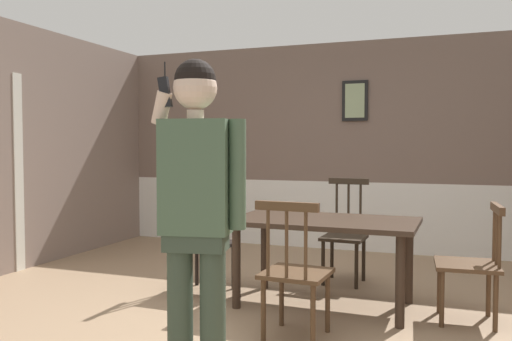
{
  "coord_description": "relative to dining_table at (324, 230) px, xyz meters",
  "views": [
    {
      "loc": [
        1.15,
        -3.83,
        1.33
      ],
      "look_at": [
        0.02,
        -0.77,
        1.18
      ],
      "focal_mm": 37.17,
      "sensor_mm": 36.0,
      "label": 1
    }
  ],
  "objects": [
    {
      "name": "chair_by_doorway",
      "position": [
        1.14,
        -0.02,
        -0.18
      ],
      "size": [
        0.49,
        0.49,
        0.9
      ],
      "rotation": [
        0.0,
        0.0,
        1.64
      ],
      "color": "#513823",
      "rests_on": "ground_plane"
    },
    {
      "name": "person_figure",
      "position": [
        -0.29,
        -1.76,
        0.41
      ],
      "size": [
        0.52,
        0.27,
        1.79
      ],
      "rotation": [
        0.0,
        0.0,
        3.33
      ],
      "color": "#3A493A",
      "rests_on": "ground_plane"
    },
    {
      "name": "chair_at_table_head",
      "position": [
        -1.14,
        0.02,
        -0.16
      ],
      "size": [
        0.49,
        0.49,
        1.02
      ],
      "rotation": [
        0.0,
        0.0,
        4.69
      ],
      "color": "black",
      "rests_on": "ground_plane"
    },
    {
      "name": "room_back_partition",
      "position": [
        -0.17,
        2.47,
        0.64
      ],
      "size": [
        6.45,
        0.17,
        2.65
      ],
      "color": "#756056",
      "rests_on": "ground_plane"
    },
    {
      "name": "ground_plane",
      "position": [
        -0.17,
        -0.46,
        -0.63
      ],
      "size": [
        7.09,
        7.09,
        0.0
      ],
      "primitive_type": "plane",
      "color": "#9E7F60"
    },
    {
      "name": "chair_near_window",
      "position": [
        0.02,
        0.82,
        -0.16
      ],
      "size": [
        0.42,
        0.42,
        1.01
      ],
      "rotation": [
        0.0,
        0.0,
        3.09
      ],
      "color": "#2D2319",
      "rests_on": "ground_plane"
    },
    {
      "name": "dining_table",
      "position": [
        0.0,
        0.0,
        0.0
      ],
      "size": [
        1.52,
        0.89,
        0.73
      ],
      "rotation": [
        0.0,
        0.0,
        -0.02
      ],
      "color": "#38281E",
      "rests_on": "ground_plane"
    },
    {
      "name": "chair_opposite_corner",
      "position": [
        -0.02,
        -0.82,
        -0.16
      ],
      "size": [
        0.46,
        0.46,
        0.97
      ],
      "rotation": [
        0.0,
        0.0,
        -0.05
      ],
      "color": "#513823",
      "rests_on": "ground_plane"
    }
  ]
}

